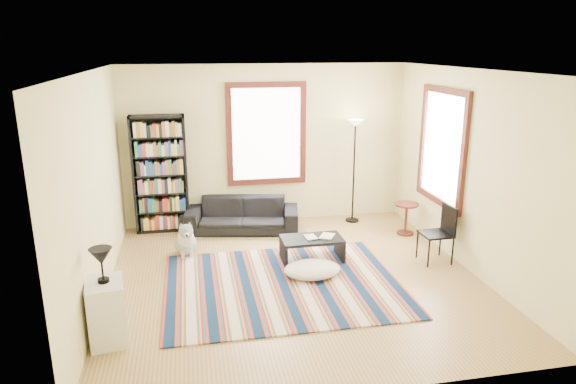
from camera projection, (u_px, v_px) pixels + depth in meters
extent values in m
cube|color=#AD884F|center=(295.00, 281.00, 7.10)|extent=(5.00, 5.00, 0.10)
cube|color=white|center=(296.00, 66.00, 6.30)|extent=(5.00, 5.00, 0.10)
cube|color=beige|center=(266.00, 145.00, 9.10)|extent=(5.00, 0.10, 2.80)
cube|color=beige|center=(358.00, 256.00, 4.29)|extent=(5.00, 0.10, 2.80)
cube|color=beige|center=(90.00, 191.00, 6.23)|extent=(0.10, 5.00, 2.80)
cube|color=beige|center=(474.00, 171.00, 7.17)|extent=(0.10, 5.00, 2.80)
cube|color=white|center=(266.00, 134.00, 8.97)|extent=(1.20, 0.06, 1.60)
cube|color=white|center=(442.00, 147.00, 7.85)|extent=(0.06, 1.20, 1.60)
cube|color=#0D2444|center=(283.00, 284.00, 6.89)|extent=(3.11, 2.49, 0.02)
imported|color=black|center=(242.00, 215.00, 8.85)|extent=(2.01, 1.08, 0.56)
cube|color=black|center=(160.00, 174.00, 8.66)|extent=(0.90, 0.30, 2.00)
cube|color=black|center=(312.00, 249.00, 7.62)|extent=(0.98, 0.67, 0.36)
imported|color=beige|center=(305.00, 238.00, 7.55)|extent=(0.23, 0.18, 0.02)
imported|color=beige|center=(321.00, 235.00, 7.64)|extent=(0.29, 0.32, 0.02)
ellipsoid|color=white|center=(312.00, 269.00, 7.13)|extent=(0.93, 0.79, 0.20)
cylinder|color=#4F1B13|center=(406.00, 219.00, 8.68)|extent=(0.48, 0.48, 0.54)
cube|color=black|center=(436.00, 234.00, 7.53)|extent=(0.43, 0.41, 0.86)
cube|color=silver|center=(107.00, 312.00, 5.50)|extent=(0.45, 0.55, 0.70)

